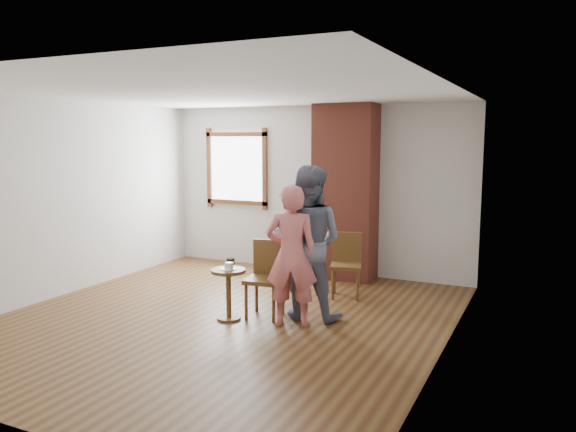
% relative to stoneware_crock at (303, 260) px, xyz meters
% --- Properties ---
extents(ground, '(5.50, 5.50, 0.00)m').
position_rel_stoneware_crock_xyz_m(ground, '(0.04, -2.40, -0.24)').
color(ground, brown).
rests_on(ground, ground).
extents(room_shell, '(5.04, 5.52, 2.62)m').
position_rel_stoneware_crock_xyz_m(room_shell, '(-0.01, -1.79, 1.57)').
color(room_shell, silver).
rests_on(room_shell, ground).
extents(brick_chimney, '(0.90, 0.50, 2.60)m').
position_rel_stoneware_crock_xyz_m(brick_chimney, '(0.64, 0.10, 1.06)').
color(brick_chimney, '#964435').
rests_on(brick_chimney, ground).
extents(stoneware_crock, '(0.48, 0.48, 0.47)m').
position_rel_stoneware_crock_xyz_m(stoneware_crock, '(0.00, 0.00, 0.00)').
color(stoneware_crock, tan).
rests_on(stoneware_crock, ground).
extents(dark_pot, '(0.18, 0.18, 0.14)m').
position_rel_stoneware_crock_xyz_m(dark_pot, '(-1.31, 0.00, -0.17)').
color(dark_pot, black).
rests_on(dark_pot, ground).
extents(dining_chair_left, '(0.47, 0.47, 0.89)m').
position_rel_stoneware_crock_xyz_m(dining_chair_left, '(0.43, -2.01, 0.27)').
color(dining_chair_left, brown).
rests_on(dining_chair_left, ground).
extents(dining_chair_right, '(0.49, 0.49, 0.85)m').
position_rel_stoneware_crock_xyz_m(dining_chair_right, '(1.00, -0.81, 0.24)').
color(dining_chair_right, brown).
rests_on(dining_chair_right, ground).
extents(side_table, '(0.40, 0.40, 0.60)m').
position_rel_stoneware_crock_xyz_m(side_table, '(0.11, -2.36, 0.17)').
color(side_table, brown).
rests_on(side_table, ground).
extents(cake_plate, '(0.18, 0.18, 0.01)m').
position_rel_stoneware_crock_xyz_m(cake_plate, '(0.11, -2.36, 0.37)').
color(cake_plate, white).
rests_on(cake_plate, side_table).
extents(cake_slice, '(0.08, 0.07, 0.06)m').
position_rel_stoneware_crock_xyz_m(cake_slice, '(0.12, -2.36, 0.40)').
color(cake_slice, white).
rests_on(cake_slice, cake_plate).
extents(man, '(0.93, 0.75, 1.79)m').
position_rel_stoneware_crock_xyz_m(man, '(0.89, -1.86, 0.66)').
color(man, '#131C36').
rests_on(man, ground).
extents(person_pink, '(0.68, 0.55, 1.60)m').
position_rel_stoneware_crock_xyz_m(person_pink, '(0.85, -2.22, 0.56)').
color(person_pink, '#D66B6D').
rests_on(person_pink, ground).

